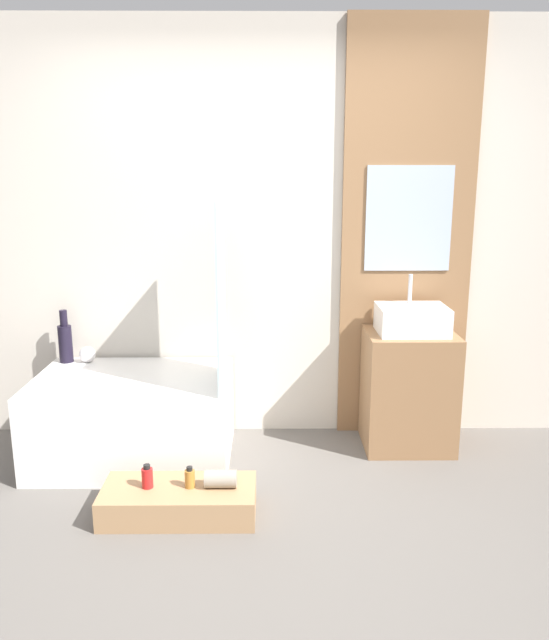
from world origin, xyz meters
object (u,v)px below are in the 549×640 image
bathtub (134,417)px  wooden_step_bench (179,501)px  vase_round_light (87,354)px  sink (412,319)px  bottle_soap_secondary (190,478)px  vase_tall_dark (65,341)px  bottle_soap_primary (147,477)px

bathtub → wooden_step_bench: bathtub is taller
vase_round_light → wooden_step_bench: bearing=-53.9°
sink → bottle_soap_secondary: 1.63m
bathtub → sink: size_ratio=2.78×
wooden_step_bench → vase_tall_dark: vase_tall_dark is taller
bottle_soap_primary → bottle_soap_secondary: bottle_soap_primary is taller
wooden_step_bench → bottle_soap_secondary: size_ratio=6.97×
wooden_step_bench → vase_round_light: 1.28m
bottle_soap_primary → bottle_soap_secondary: bearing=0.0°
sink → vase_tall_dark: sink is taller
bathtub → sink: sink is taller
vase_round_light → vase_tall_dark: bearing=176.6°
wooden_step_bench → sink: sink is taller
bathtub → vase_round_light: size_ratio=11.29×
bathtub → bottle_soap_secondary: bearing=-58.1°
bathtub → vase_tall_dark: bearing=147.7°
sink → bathtub: bearing=-174.7°
sink → vase_round_light: size_ratio=4.07×
vase_round_light → sink: bearing=-4.0°
bathtub → bottle_soap_primary: (0.20, -0.66, -0.05)m
wooden_step_bench → vase_tall_dark: bearing=130.8°
wooden_step_bench → vase_tall_dark: (-0.84, 0.97, 0.57)m
vase_tall_dark → bottle_soap_primary: vase_tall_dark is taller
bottle_soap_primary → vase_round_light: bearing=119.6°
wooden_step_bench → vase_round_light: size_ratio=7.58×
bottle_soap_primary → sink: bearing=29.0°
vase_tall_dark → vase_round_light: size_ratio=3.32×
bottle_soap_primary → wooden_step_bench: bearing=0.0°
bottle_soap_secondary → bathtub: bearing=121.9°
vase_tall_dark → vase_round_light: bearing=-3.4°
bathtub → sink: 1.78m
bathtub → vase_round_light: (-0.34, 0.30, 0.30)m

